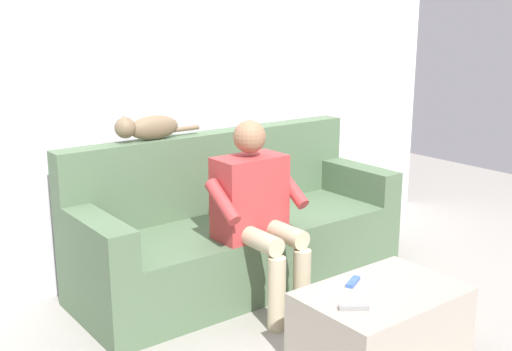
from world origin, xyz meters
name	(u,v)px	position (x,y,z in m)	size (l,w,h in m)	color
ground_plane	(313,320)	(0.00, 0.60, 0.00)	(8.00, 8.00, 0.00)	gray
back_wall	(193,62)	(0.00, -0.63, 1.37)	(4.52, 0.06, 2.74)	silver
couch	(237,233)	(0.00, -0.13, 0.31)	(2.13, 0.76, 0.94)	#516B4C
coffee_table	(381,324)	(0.00, 1.09, 0.18)	(0.80, 0.54, 0.36)	#A89E8E
person_solo_seated	(257,206)	(0.14, 0.26, 0.61)	(0.56, 0.53, 1.10)	#B23838
cat_on_backrest	(147,127)	(0.48, -0.38, 1.01)	(0.56, 0.13, 0.16)	#756047
remote_gray	(354,307)	(0.26, 1.14, 0.37)	(0.14, 0.03, 0.02)	gray
remote_blue	(353,282)	(0.06, 0.94, 0.37)	(0.13, 0.04, 0.02)	#3860B7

